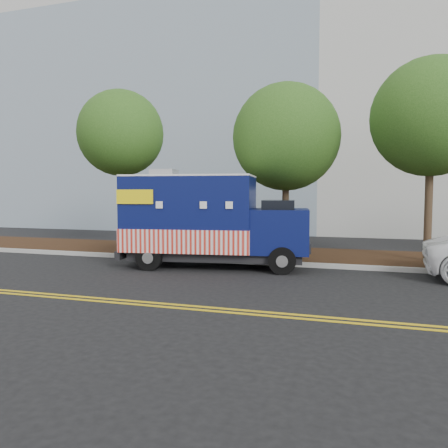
% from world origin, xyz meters
% --- Properties ---
extents(ground, '(120.00, 120.00, 0.00)m').
position_xyz_m(ground, '(0.00, 0.00, 0.00)').
color(ground, black).
rests_on(ground, ground).
extents(curb, '(120.00, 0.18, 0.15)m').
position_xyz_m(curb, '(0.00, 1.40, 0.07)').
color(curb, '#9E9E99').
rests_on(curb, ground).
extents(mulch_strip, '(120.00, 4.00, 0.15)m').
position_xyz_m(mulch_strip, '(0.00, 3.50, 0.07)').
color(mulch_strip, black).
rests_on(mulch_strip, ground).
extents(centerline_near, '(120.00, 0.10, 0.01)m').
position_xyz_m(centerline_near, '(0.00, -4.45, 0.01)').
color(centerline_near, gold).
rests_on(centerline_near, ground).
extents(centerline_far, '(120.00, 0.10, 0.01)m').
position_xyz_m(centerline_far, '(0.00, -4.70, 0.01)').
color(centerline_far, gold).
rests_on(centerline_far, ground).
extents(office_building, '(46.00, 20.00, 30.40)m').
position_xyz_m(office_building, '(2.00, 22.00, 15.20)').
color(office_building, silver).
rests_on(office_building, ground).
extents(tree_a, '(3.59, 3.59, 6.77)m').
position_xyz_m(tree_a, '(-5.29, 3.25, 4.95)').
color(tree_a, '#38281C').
rests_on(tree_a, ground).
extents(tree_b, '(4.07, 4.07, 6.61)m').
position_xyz_m(tree_b, '(1.64, 3.58, 4.57)').
color(tree_b, '#38281C').
rests_on(tree_b, ground).
extents(tree_c, '(3.97, 3.97, 6.99)m').
position_xyz_m(tree_c, '(6.60, 3.13, 4.99)').
color(tree_c, '#38281C').
rests_on(tree_c, ground).
extents(sign_post, '(0.06, 0.06, 2.40)m').
position_xyz_m(sign_post, '(-3.92, 1.77, 1.20)').
color(sign_post, '#473828').
rests_on(sign_post, ground).
extents(food_truck, '(6.41, 3.12, 3.24)m').
position_xyz_m(food_truck, '(-0.47, 0.49, 1.47)').
color(food_truck, black).
rests_on(food_truck, ground).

